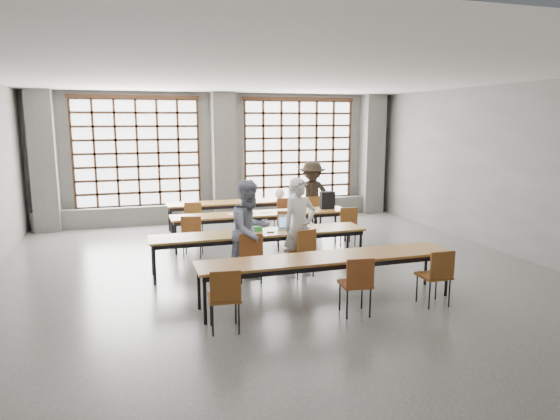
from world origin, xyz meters
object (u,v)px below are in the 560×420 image
object	(u,v)px
student_back	(312,195)
backpack	(327,200)
chair_mid_right	(347,222)
laptop_back	(295,196)
mouse	(308,228)
green_box	(256,229)
phone	(270,232)
chair_front_right	(303,248)
desk_row_d	(328,261)
chair_near_mid	(357,280)
student_male	(299,227)
red_pouch	(224,294)
chair_near_left	(225,294)
desk_row_b	(261,216)
chair_mid_left	(192,232)
chair_near_right	(437,272)
student_female	(250,231)
desk_row_c	(260,235)
chair_back_right	(314,209)
chair_back_mid	(284,211)
desk_row_a	(246,203)
laptop_front	(287,226)
chair_mid_centre	(286,226)
chair_front_left	(251,252)
plastic_bag	(279,194)

from	to	relation	value
student_back	backpack	xyz separation A→B (m)	(-0.06, -1.14, 0.06)
chair_mid_right	laptop_back	size ratio (longest dim) A/B	2.09
laptop_back	mouse	distance (m)	3.82
green_box	phone	bearing A→B (deg)	-38.05
chair_front_right	green_box	bearing A→B (deg)	133.55
desk_row_d	phone	world-z (taller)	phone
chair_near_mid	student_male	world-z (taller)	student_male
red_pouch	chair_near_left	bearing A→B (deg)	-95.12
chair_near_left	desk_row_b	bearing A→B (deg)	69.14
chair_mid_right	student_male	distance (m)	2.47
chair_mid_left	chair_near_right	world-z (taller)	same
desk_row_d	student_female	size ratio (longest dim) A/B	2.27
chair_mid_right	backpack	xyz separation A→B (m)	(-0.19, 0.68, 0.39)
desk_row_c	chair_near_right	size ratio (longest dim) A/B	4.55
desk_row_d	chair_front_right	world-z (taller)	chair_front_right
chair_back_right	red_pouch	size ratio (longest dim) A/B	4.40
desk_row_c	backpack	world-z (taller)	backpack
desk_row_d	student_male	bearing A→B (deg)	88.37
chair_back_mid	student_male	bearing A→B (deg)	-102.94
green_box	backpack	size ratio (longest dim) A/B	0.62
desk_row_b	chair_near_mid	distance (m)	4.42
laptop_back	mouse	size ratio (longest dim) A/B	4.29
desk_row_b	desk_row_c	size ratio (longest dim) A/B	1.00
desk_row_a	laptop_front	world-z (taller)	laptop_front
student_female	chair_near_left	bearing A→B (deg)	-139.29
chair_mid_centre	chair_near_mid	size ratio (longest dim) A/B	1.00
desk_row_a	chair_front_left	distance (m)	4.28
mouse	plastic_bag	distance (m)	3.67
chair_near_right	student_female	xyz separation A→B (m)	(-2.36, 2.05, 0.35)
desk_row_c	backpack	size ratio (longest dim) A/B	10.00
chair_back_right	chair_mid_left	world-z (taller)	same
student_female	red_pouch	bearing A→B (deg)	-139.92
laptop_back	desk_row_a	bearing A→B (deg)	-175.46
mouse	plastic_bag	size ratio (longest dim) A/B	0.34
desk_row_b	chair_near_mid	size ratio (longest dim) A/B	4.55
chair_mid_left	plastic_bag	distance (m)	3.52
student_female	laptop_front	xyz separation A→B (m)	(0.87, 0.61, -0.09)
chair_back_right	laptop_front	xyz separation A→B (m)	(-1.61, -2.82, 0.25)
laptop_front	phone	xyz separation A→B (m)	(-0.39, -0.21, -0.05)
chair_back_mid	laptop_back	world-z (taller)	laptop_back
chair_back_right	plastic_bag	world-z (taller)	plastic_bag
desk_row_d	chair_mid_centre	xyz separation A→B (m)	(0.35, 3.16, -0.13)
chair_near_mid	laptop_front	world-z (taller)	laptop_front
chair_back_mid	mouse	bearing A→B (deg)	-98.44
chair_mid_left	student_female	xyz separation A→B (m)	(0.79, -1.73, 0.35)
student_female	desk_row_b	bearing A→B (deg)	43.69
chair_mid_left	student_male	xyz separation A→B (m)	(1.69, -1.73, 0.35)
desk_row_c	chair_front_right	distance (m)	0.89
desk_row_b	chair_mid_centre	size ratio (longest dim) A/B	4.55
chair_mid_left	laptop_front	xyz separation A→B (m)	(1.66, -1.13, 0.25)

